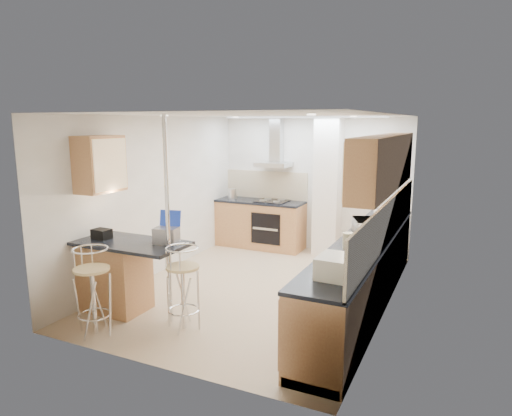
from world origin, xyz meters
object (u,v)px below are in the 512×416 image
at_px(laptop, 166,235).
at_px(bar_stool_near, 93,291).
at_px(microwave, 368,230).
at_px(bar_stool_end, 183,288).
at_px(bread_bin, 335,267).

relative_size(laptop, bar_stool_near, 0.27).
relative_size(microwave, laptop, 1.72).
bearing_deg(laptop, bar_stool_end, -44.05).
bearing_deg(bread_bin, bar_stool_end, -178.86).
distance_m(bar_stool_near, bar_stool_end, 1.01).
height_order(bar_stool_end, bread_bin, bread_bin).
xyz_separation_m(laptop, bar_stool_end, (0.39, -0.24, -0.53)).
bearing_deg(microwave, bread_bin, 157.20).
height_order(microwave, bar_stool_end, microwave).
height_order(bar_stool_near, bread_bin, bread_bin).
bearing_deg(laptop, bread_bin, -19.79).
height_order(laptop, bar_stool_near, laptop).
bearing_deg(bar_stool_near, bar_stool_end, 47.40).
distance_m(laptop, bread_bin, 2.23).
bearing_deg(bar_stool_end, bar_stool_near, 131.84).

